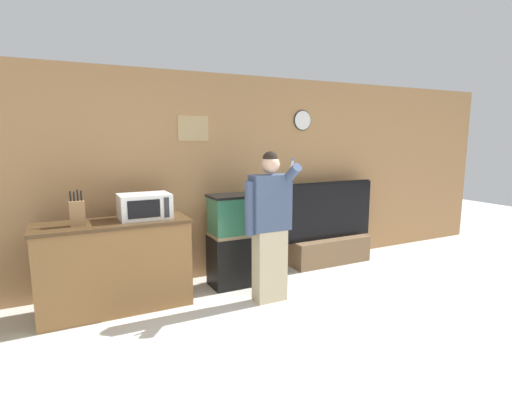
{
  "coord_description": "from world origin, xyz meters",
  "views": [
    {
      "loc": [
        -1.74,
        -2.04,
        1.81
      ],
      "look_at": [
        0.29,
        1.97,
        1.05
      ],
      "focal_mm": 28.0,
      "sensor_mm": 36.0,
      "label": 1
    }
  ],
  "objects_px": {
    "counter_island": "(115,266)",
    "knife_block": "(77,213)",
    "microwave": "(145,206)",
    "aquarium_on_stand": "(242,239)",
    "person_standing": "(269,225)",
    "tv_on_stand": "(329,240)"
  },
  "relations": [
    {
      "from": "microwave",
      "to": "aquarium_on_stand",
      "type": "distance_m",
      "value": 1.28
    },
    {
      "from": "microwave",
      "to": "knife_block",
      "type": "bearing_deg",
      "value": -173.08
    },
    {
      "from": "counter_island",
      "to": "person_standing",
      "type": "height_order",
      "value": "person_standing"
    },
    {
      "from": "microwave",
      "to": "person_standing",
      "type": "height_order",
      "value": "person_standing"
    },
    {
      "from": "knife_block",
      "to": "aquarium_on_stand",
      "type": "xyz_separation_m",
      "value": [
        1.84,
        0.13,
        -0.52
      ]
    },
    {
      "from": "microwave",
      "to": "aquarium_on_stand",
      "type": "height_order",
      "value": "microwave"
    },
    {
      "from": "aquarium_on_stand",
      "to": "tv_on_stand",
      "type": "height_order",
      "value": "tv_on_stand"
    },
    {
      "from": "tv_on_stand",
      "to": "person_standing",
      "type": "distance_m",
      "value": 1.73
    },
    {
      "from": "counter_island",
      "to": "knife_block",
      "type": "height_order",
      "value": "knife_block"
    },
    {
      "from": "microwave",
      "to": "person_standing",
      "type": "distance_m",
      "value": 1.36
    },
    {
      "from": "aquarium_on_stand",
      "to": "person_standing",
      "type": "distance_m",
      "value": 0.69
    },
    {
      "from": "counter_island",
      "to": "tv_on_stand",
      "type": "distance_m",
      "value": 3.01
    },
    {
      "from": "microwave",
      "to": "tv_on_stand",
      "type": "distance_m",
      "value": 2.76
    },
    {
      "from": "aquarium_on_stand",
      "to": "person_standing",
      "type": "xyz_separation_m",
      "value": [
        0.05,
        -0.62,
        0.3
      ]
    },
    {
      "from": "tv_on_stand",
      "to": "person_standing",
      "type": "xyz_separation_m",
      "value": [
        -1.44,
        -0.81,
        0.52
      ]
    },
    {
      "from": "counter_island",
      "to": "knife_block",
      "type": "bearing_deg",
      "value": -170.46
    },
    {
      "from": "microwave",
      "to": "tv_on_stand",
      "type": "height_order",
      "value": "microwave"
    },
    {
      "from": "tv_on_stand",
      "to": "knife_block",
      "type": "bearing_deg",
      "value": -174.51
    },
    {
      "from": "knife_block",
      "to": "person_standing",
      "type": "distance_m",
      "value": 1.96
    },
    {
      "from": "microwave",
      "to": "knife_block",
      "type": "xyz_separation_m",
      "value": [
        -0.67,
        -0.08,
        -0.0
      ]
    },
    {
      "from": "microwave",
      "to": "aquarium_on_stand",
      "type": "bearing_deg",
      "value": 2.56
    },
    {
      "from": "tv_on_stand",
      "to": "aquarium_on_stand",
      "type": "bearing_deg",
      "value": -172.86
    }
  ]
}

